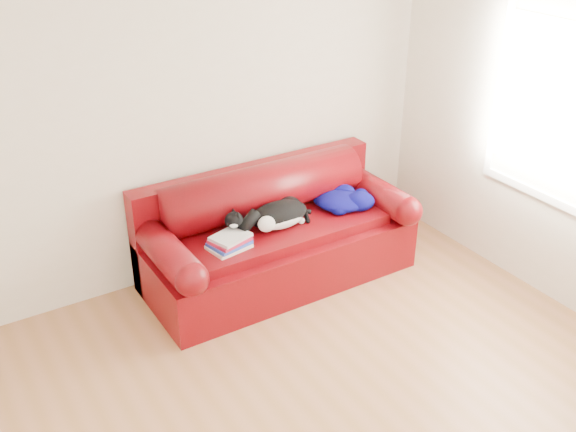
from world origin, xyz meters
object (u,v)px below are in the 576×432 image
object	(u,v)px
sofa_base	(278,252)
book_stack	(230,242)
cat	(279,215)
blanket	(343,199)

from	to	relation	value
sofa_base	book_stack	size ratio (longest dim) A/B	6.66
cat	sofa_base	bearing A→B (deg)	46.08
cat	book_stack	bearing A→B (deg)	170.12
sofa_base	book_stack	world-z (taller)	book_stack
book_stack	cat	bearing A→B (deg)	10.52
book_stack	cat	size ratio (longest dim) A/B	0.46
sofa_base	blanket	xyz separation A→B (m)	(0.59, -0.04, 0.33)
sofa_base	cat	world-z (taller)	cat
book_stack	cat	xyz separation A→B (m)	(0.47, 0.09, 0.05)
sofa_base	book_stack	bearing A→B (deg)	-164.05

